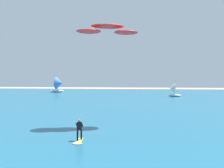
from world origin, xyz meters
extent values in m
cube|color=#1E607F|center=(0.00, 49.51, 0.05)|extent=(160.00, 90.00, 0.10)
cube|color=yellow|center=(-3.35, 10.99, 0.12)|extent=(0.53, 1.43, 0.05)
cylinder|color=black|center=(-3.46, 10.81, 0.55)|extent=(0.14, 0.14, 0.80)
cylinder|color=black|center=(-3.24, 11.18, 0.55)|extent=(0.14, 0.14, 0.80)
cube|color=black|center=(-3.35, 10.99, 1.25)|extent=(0.37, 0.24, 0.60)
sphere|color=#9E7051|center=(-3.35, 10.99, 1.66)|extent=(0.22, 0.22, 0.22)
cylinder|color=black|center=(-3.57, 11.06, 1.30)|extent=(0.12, 0.51, 0.39)
cylinder|color=black|center=(-3.13, 11.09, 1.30)|extent=(0.12, 0.51, 0.39)
ellipsoid|color=white|center=(-3.28, 10.05, 0.14)|extent=(0.74, 0.65, 0.08)
ellipsoid|color=red|center=(-1.92, 17.62, 10.22)|extent=(3.85, 2.90, 0.40)
ellipsoid|color=red|center=(-3.79, 17.10, 9.65)|extent=(2.97, 2.66, 0.40)
ellipsoid|color=red|center=(-0.05, 18.14, 9.65)|extent=(2.97, 2.66, 0.40)
ellipsoid|color=white|center=(-24.31, 70.15, 0.53)|extent=(4.79, 2.20, 0.86)
cylinder|color=silver|center=(-24.53, 70.18, 3.27)|extent=(0.14, 0.14, 4.61)
cone|color=#3F72CC|center=(-23.53, 70.04, 3.04)|extent=(2.53, 4.11, 3.87)
ellipsoid|color=silver|center=(10.45, 55.93, 0.40)|extent=(3.36, 1.62, 0.61)
cylinder|color=silver|center=(10.60, 55.90, 2.32)|extent=(0.10, 0.10, 3.23)
cone|color=silver|center=(9.90, 56.02, 2.16)|extent=(1.83, 2.90, 2.71)
camera|label=1|loc=(1.11, -8.14, 5.06)|focal=40.57mm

